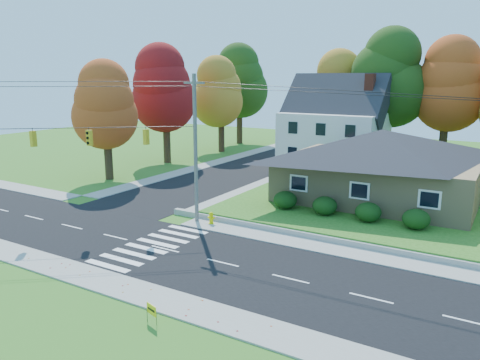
# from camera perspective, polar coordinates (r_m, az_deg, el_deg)

# --- Properties ---
(ground) EXTENTS (120.00, 120.00, 0.00)m
(ground) POSITION_cam_1_polar(r_m,az_deg,el_deg) (27.78, -9.13, -8.33)
(ground) COLOR #3D7923
(road_main) EXTENTS (90.00, 8.00, 0.02)m
(road_main) POSITION_cam_1_polar(r_m,az_deg,el_deg) (27.78, -9.13, -8.31)
(road_main) COLOR black
(road_main) RESTS_ON ground
(road_cross) EXTENTS (8.00, 44.00, 0.02)m
(road_cross) POSITION_cam_1_polar(r_m,az_deg,el_deg) (52.99, 2.34, 1.85)
(road_cross) COLOR black
(road_cross) RESTS_ON ground
(sidewalk_north) EXTENTS (90.00, 2.00, 0.08)m
(sidewalk_north) POSITION_cam_1_polar(r_m,az_deg,el_deg) (31.52, -3.27, -5.57)
(sidewalk_north) COLOR #9C9A90
(sidewalk_north) RESTS_ON ground
(sidewalk_south) EXTENTS (90.00, 2.00, 0.08)m
(sidewalk_south) POSITION_cam_1_polar(r_m,az_deg,el_deg) (24.47, -16.81, -11.59)
(sidewalk_south) COLOR #9C9A90
(sidewalk_south) RESTS_ON ground
(lawn) EXTENTS (30.00, 30.00, 0.50)m
(lawn) POSITION_cam_1_polar(r_m,az_deg,el_deg) (42.02, 24.76, -1.82)
(lawn) COLOR #3D7923
(lawn) RESTS_ON ground
(ranch_house) EXTENTS (14.60, 10.60, 5.40)m
(ranch_house) POSITION_cam_1_polar(r_m,az_deg,el_deg) (37.40, 16.68, 1.90)
(ranch_house) COLOR tan
(ranch_house) RESTS_ON lawn
(colonial_house) EXTENTS (10.40, 8.40, 9.60)m
(colonial_house) POSITION_cam_1_polar(r_m,az_deg,el_deg) (50.90, 11.50, 6.37)
(colonial_house) COLOR silver
(colonial_house) RESTS_ON lawn
(hedge_row) EXTENTS (10.70, 1.70, 1.27)m
(hedge_row) POSITION_cam_1_polar(r_m,az_deg,el_deg) (32.19, 12.79, -3.44)
(hedge_row) COLOR #163A10
(hedge_row) RESTS_ON lawn
(traffic_infrastructure) EXTENTS (38.10, 10.66, 10.00)m
(traffic_infrastructure) POSITION_cam_1_polar(r_m,az_deg,el_deg) (27.53, -7.93, 2.64)
(traffic_infrastructure) COLOR #666059
(traffic_infrastructure) RESTS_ON ground
(tree_lot_0) EXTENTS (6.72, 6.72, 12.51)m
(tree_lot_0) POSITION_cam_1_polar(r_m,az_deg,el_deg) (56.98, 11.77, 10.74)
(tree_lot_0) COLOR #3F2A19
(tree_lot_0) RESTS_ON lawn
(tree_lot_1) EXTENTS (7.84, 7.84, 14.60)m
(tree_lot_1) POSITION_cam_1_polar(r_m,az_deg,el_deg) (54.29, 17.58, 11.74)
(tree_lot_1) COLOR #3F2A19
(tree_lot_1) RESTS_ON lawn
(tree_lot_2) EXTENTS (7.28, 7.28, 13.56)m
(tree_lot_2) POSITION_cam_1_polar(r_m,az_deg,el_deg) (54.18, 24.06, 10.55)
(tree_lot_2) COLOR #3F2A19
(tree_lot_2) RESTS_ON lawn
(tree_west_0) EXTENTS (6.16, 6.16, 11.47)m
(tree_west_0) POSITION_cam_1_polar(r_m,az_deg,el_deg) (46.53, -16.11, 8.76)
(tree_west_0) COLOR #3F2A19
(tree_west_0) RESTS_ON ground
(tree_west_1) EXTENTS (7.28, 7.28, 13.56)m
(tree_west_1) POSITION_cam_1_polar(r_m,az_deg,el_deg) (54.43, -9.12, 10.94)
(tree_west_1) COLOR #3F2A19
(tree_west_1) RESTS_ON ground
(tree_west_2) EXTENTS (6.72, 6.72, 12.51)m
(tree_west_2) POSITION_cam_1_polar(r_m,az_deg,el_deg) (61.89, -2.33, 10.65)
(tree_west_2) COLOR #3F2A19
(tree_west_2) RESTS_ON ground
(tree_west_3) EXTENTS (7.84, 7.84, 14.60)m
(tree_west_3) POSITION_cam_1_polar(r_m,az_deg,el_deg) (69.70, -0.06, 11.94)
(tree_west_3) COLOR #3F2A19
(tree_west_3) RESTS_ON ground
(white_car) EXTENTS (2.17, 4.05, 1.27)m
(white_car) POSITION_cam_1_polar(r_m,az_deg,el_deg) (59.31, 5.89, 3.56)
(white_car) COLOR silver
(white_car) RESTS_ON road_cross
(fire_hydrant) EXTENTS (0.50, 0.39, 0.89)m
(fire_hydrant) POSITION_cam_1_polar(r_m,az_deg,el_deg) (31.75, -3.53, -4.71)
(fire_hydrant) COLOR #DCD300
(fire_hydrant) RESTS_ON ground
(yard_sign) EXTENTS (0.65, 0.23, 0.84)m
(yard_sign) POSITION_cam_1_polar(r_m,az_deg,el_deg) (19.90, -10.74, -15.31)
(yard_sign) COLOR black
(yard_sign) RESTS_ON ground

